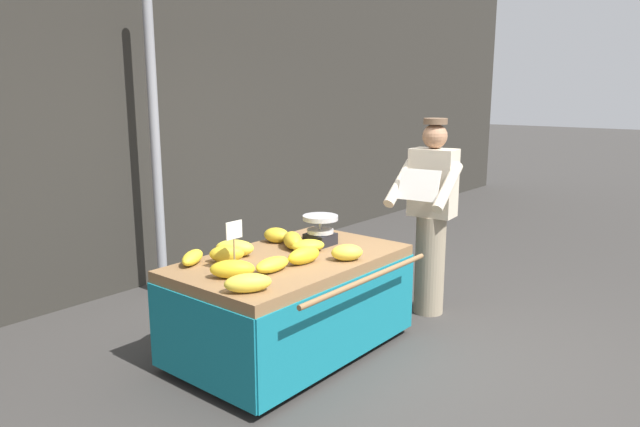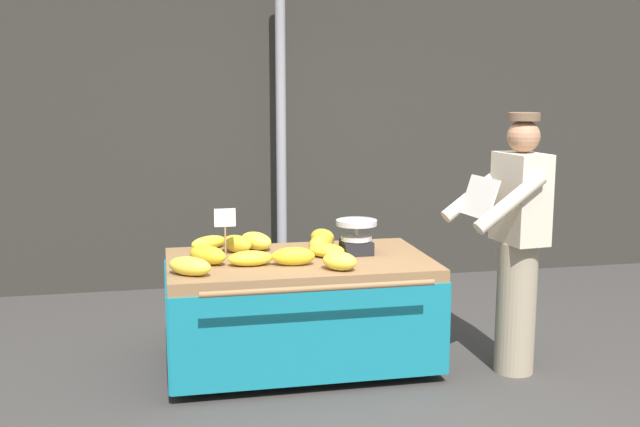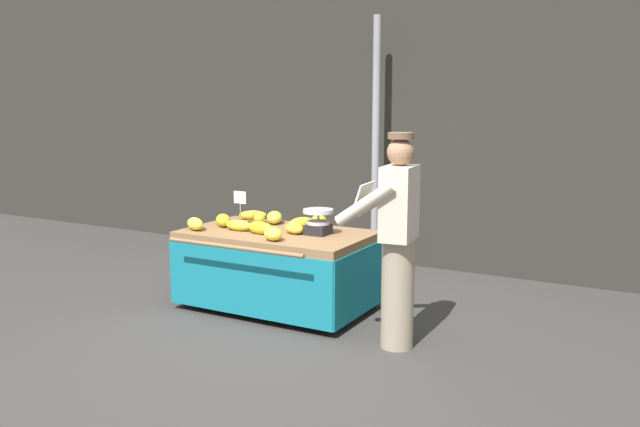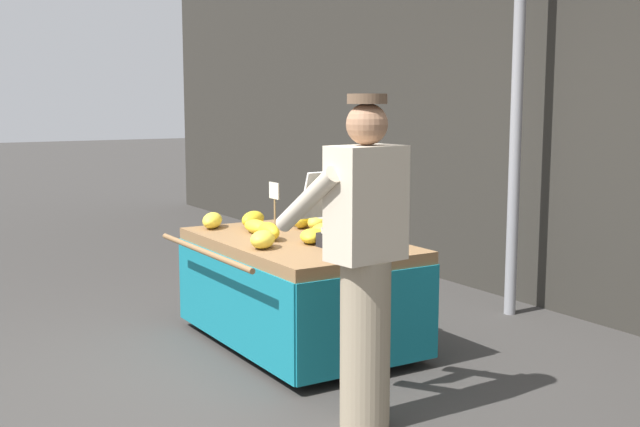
{
  "view_description": "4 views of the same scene",
  "coord_description": "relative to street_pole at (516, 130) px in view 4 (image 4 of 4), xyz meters",
  "views": [
    {
      "loc": [
        -3.53,
        -2.04,
        1.94
      ],
      "look_at": [
        -0.2,
        0.7,
        1.03
      ],
      "focal_mm": 32.72,
      "sensor_mm": 36.0,
      "label": 1
    },
    {
      "loc": [
        -1.37,
        -4.15,
        1.91
      ],
      "look_at": [
        -0.35,
        0.76,
        1.04
      ],
      "focal_mm": 42.91,
      "sensor_mm": 36.0,
      "label": 2
    },
    {
      "loc": [
        2.78,
        -4.35,
        1.93
      ],
      "look_at": [
        -0.03,
        0.71,
        0.96
      ],
      "focal_mm": 36.68,
      "sensor_mm": 36.0,
      "label": 3
    },
    {
      "loc": [
        4.14,
        -1.92,
        1.68
      ],
      "look_at": [
        -0.34,
        0.81,
        0.94
      ],
      "focal_mm": 44.62,
      "sensor_mm": 36.0,
      "label": 4
    }
  ],
  "objects": [
    {
      "name": "ground_plane",
      "position": [
        0.32,
        -2.57,
        -1.46
      ],
      "size": [
        60.0,
        60.0,
        0.0
      ],
      "primitive_type": "plane",
      "color": "#383533"
    },
    {
      "name": "back_wall",
      "position": [
        0.32,
        0.47,
        0.7
      ],
      "size": [
        16.0,
        0.24,
        4.32
      ],
      "primitive_type": "cube",
      "color": "#2D2B26",
      "rests_on": "ground"
    },
    {
      "name": "street_pole",
      "position": [
        0.0,
        0.0,
        0.0
      ],
      "size": [
        0.09,
        0.09,
        2.91
      ],
      "primitive_type": "cylinder",
      "color": "gray",
      "rests_on": "ground"
    },
    {
      "name": "banana_cart",
      "position": [
        -0.17,
        -1.84,
        -0.91
      ],
      "size": [
        1.76,
        1.24,
        0.75
      ],
      "color": "olive",
      "rests_on": "ground"
    },
    {
      "name": "weighing_scale",
      "position": [
        0.24,
        -1.78,
        -0.59
      ],
      "size": [
        0.28,
        0.28,
        0.23
      ],
      "color": "black",
      "rests_on": "banana_cart"
    },
    {
      "name": "price_sign",
      "position": [
        -0.65,
        -1.77,
        -0.46
      ],
      "size": [
        0.14,
        0.01,
        0.34
      ],
      "color": "#997A51",
      "rests_on": "banana_cart"
    },
    {
      "name": "banana_bunch_0",
      "position": [
        -0.9,
        -2.15,
        -0.65
      ],
      "size": [
        0.31,
        0.28,
        0.12
      ],
      "primitive_type": "ellipsoid",
      "rotation": [
        0.0,
        0.0,
        0.95
      ],
      "color": "yellow",
      "rests_on": "banana_cart"
    },
    {
      "name": "banana_bunch_1",
      "position": [
        -0.56,
        -1.58,
        -0.65
      ],
      "size": [
        0.25,
        0.25,
        0.12
      ],
      "primitive_type": "ellipsoid",
      "rotation": [
        0.0,
        0.0,
        0.77
      ],
      "color": "gold",
      "rests_on": "banana_cart"
    },
    {
      "name": "banana_bunch_2",
      "position": [
        0.02,
        -2.21,
        -0.65
      ],
      "size": [
        0.27,
        0.26,
        0.12
      ],
      "primitive_type": "ellipsoid",
      "rotation": [
        0.0,
        0.0,
        0.84
      ],
      "color": "yellow",
      "rests_on": "banana_cart"
    },
    {
      "name": "banana_bunch_3",
      "position": [
        -0.78,
        -1.88,
        -0.65
      ],
      "size": [
        0.3,
        0.31,
        0.12
      ],
      "primitive_type": "ellipsoid",
      "rotation": [
        0.0,
        0.0,
        0.75
      ],
      "color": "gold",
      "rests_on": "banana_cart"
    },
    {
      "name": "banana_bunch_4",
      "position": [
        0.01,
        -1.69,
        -0.64
      ],
      "size": [
        0.27,
        0.3,
        0.13
      ],
      "primitive_type": "ellipsoid",
      "rotation": [
        0.0,
        0.0,
        2.48
      ],
      "color": "gold",
      "rests_on": "banana_cart"
    },
    {
      "name": "banana_bunch_5",
      "position": [
        -0.74,
        -1.43,
        -0.66
      ],
      "size": [
        0.3,
        0.24,
        0.09
      ],
      "primitive_type": "ellipsoid",
      "rotation": [
        0.0,
        0.0,
        2.11
      ],
      "color": "yellow",
      "rests_on": "banana_cart"
    },
    {
      "name": "banana_bunch_6",
      "position": [
        0.02,
        -1.84,
        -0.66
      ],
      "size": [
        0.29,
        0.27,
        0.09
      ],
      "primitive_type": "ellipsoid",
      "rotation": [
        0.0,
        0.0,
        0.93
      ],
      "color": "yellow",
      "rests_on": "banana_cart"
    },
    {
      "name": "banana_bunch_7",
      "position": [
        -0.42,
        -1.51,
        -0.65
      ],
      "size": [
        0.28,
        0.32,
        0.12
      ],
      "primitive_type": "ellipsoid",
      "rotation": [
        0.0,
        0.0,
        0.55
      ],
      "color": "yellow",
      "rests_on": "banana_cart"
    },
    {
      "name": "banana_bunch_8",
      "position": [
        0.06,
        -1.47,
        -0.65
      ],
      "size": [
        0.21,
        0.25,
        0.12
      ],
      "primitive_type": "ellipsoid",
      "rotation": [
        0.0,
        0.0,
        0.28
      ],
      "color": "gold",
      "rests_on": "banana_cart"
    },
    {
      "name": "banana_bunch_9",
      "position": [
        -0.51,
        -1.98,
        -0.66
      ],
      "size": [
        0.29,
        0.13,
        0.1
      ],
      "primitive_type": "ellipsoid",
      "rotation": [
        0.0,
        0.0,
        1.56
      ],
      "color": "yellow",
      "rests_on": "banana_cart"
    },
    {
      "name": "banana_bunch_10",
      "position": [
        -0.24,
        -2.03,
        -0.65
      ],
      "size": [
        0.29,
        0.15,
        0.12
      ],
      "primitive_type": "ellipsoid",
      "rotation": [
        0.0,
        0.0,
        1.44
      ],
      "color": "gold",
      "rests_on": "banana_cart"
    },
    {
      "name": "vendor_person",
      "position": [
        1.19,
        -2.24,
        -0.58
      ],
      "size": [
        0.61,
        0.56,
        1.71
      ],
      "color": "gray",
      "rests_on": "ground"
    }
  ]
}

